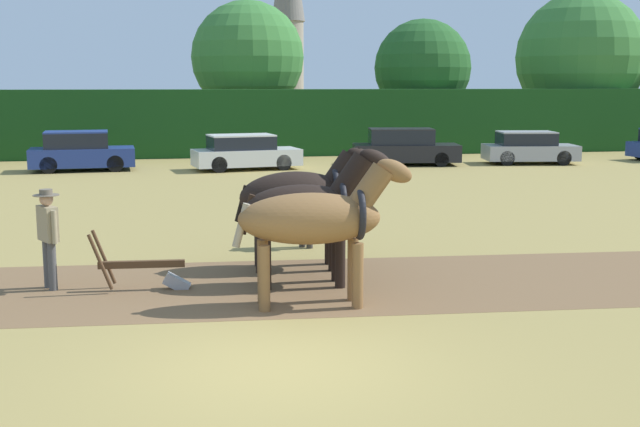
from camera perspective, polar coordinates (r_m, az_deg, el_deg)
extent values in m
plane|color=#998447|center=(10.24, -3.09, -10.78)|extent=(240.00, 240.00, 0.00)
cube|color=brown|center=(14.33, -17.74, -5.33)|extent=(27.27, 5.72, 0.01)
cube|color=#194719|center=(38.70, -8.52, 6.36)|extent=(79.06, 1.39, 3.19)
cylinder|color=#4C3823|center=(42.79, -5.09, 6.70)|extent=(0.44, 0.44, 3.19)
sphere|color=#387533|center=(42.77, -5.16, 11.00)|extent=(5.87, 5.87, 5.87)
cylinder|color=brown|center=(43.86, 7.23, 6.51)|extent=(0.44, 0.44, 2.87)
sphere|color=#235623|center=(43.81, 7.31, 10.24)|extent=(5.15, 5.15, 5.15)
cylinder|color=#423323|center=(47.64, 17.82, 6.40)|extent=(0.44, 0.44, 2.94)
sphere|color=#387533|center=(47.62, 18.03, 10.52)|extent=(7.11, 7.11, 7.11)
cylinder|color=gray|center=(77.77, -2.24, 10.11)|extent=(2.87, 2.87, 9.23)
ellipsoid|color=brown|center=(12.55, -0.75, -0.36)|extent=(2.30, 0.99, 0.81)
cylinder|color=brown|center=(13.05, 2.36, -3.96)|extent=(0.18, 0.18, 1.04)
cylinder|color=brown|center=(12.60, 2.69, -4.45)|extent=(0.18, 0.18, 1.04)
cylinder|color=brown|center=(12.91, -4.08, -4.13)|extent=(0.18, 0.18, 1.04)
cylinder|color=brown|center=(12.45, -3.98, -4.63)|extent=(0.18, 0.18, 1.04)
cylinder|color=brown|center=(12.62, 3.57, 1.77)|extent=(0.77, 0.43, 0.84)
ellipsoid|color=brown|center=(12.66, 5.32, 3.04)|extent=(0.69, 0.30, 0.54)
cube|color=gray|center=(12.63, 4.35, 2.56)|extent=(0.40, 0.10, 0.53)
cylinder|color=gray|center=(12.50, -5.62, -0.84)|extent=(0.30, 0.14, 0.71)
torus|color=black|center=(12.65, 2.80, -0.01)|extent=(0.16, 0.84, 0.84)
ellipsoid|color=black|center=(13.84, -1.30, 0.37)|extent=(2.02, 0.99, 0.83)
cylinder|color=black|center=(14.31, 1.18, -2.87)|extent=(0.18, 0.18, 1.00)
cylinder|color=black|center=(13.84, 1.45, -3.29)|extent=(0.18, 0.18, 1.00)
cylinder|color=black|center=(14.19, -3.96, -2.99)|extent=(0.18, 0.18, 1.00)
cylinder|color=black|center=(13.73, -3.86, -3.42)|extent=(0.18, 0.18, 1.00)
cylinder|color=black|center=(13.87, 2.14, 2.50)|extent=(0.84, 0.44, 0.93)
ellipsoid|color=black|center=(13.92, 3.97, 3.83)|extent=(0.69, 0.30, 0.54)
cube|color=black|center=(13.89, 2.96, 3.23)|extent=(0.45, 0.11, 0.60)
cylinder|color=black|center=(13.80, -5.18, -0.06)|extent=(0.30, 0.14, 0.71)
torus|color=black|center=(13.91, 1.53, 0.69)|extent=(0.16, 0.86, 0.85)
ellipsoid|color=black|center=(15.13, -1.77, 1.15)|extent=(2.17, 1.16, 0.98)
cylinder|color=black|center=(15.63, 0.66, -1.95)|extent=(0.18, 0.18, 0.93)
cylinder|color=black|center=(15.08, 0.94, -2.37)|extent=(0.18, 0.18, 0.93)
cylinder|color=black|center=(15.52, -4.36, -2.06)|extent=(0.18, 0.18, 0.93)
cylinder|color=black|center=(14.96, -4.27, -2.48)|extent=(0.18, 0.18, 0.93)
cylinder|color=black|center=(15.17, 1.60, 2.98)|extent=(0.82, 0.51, 0.85)
ellipsoid|color=black|center=(15.20, 2.98, 3.98)|extent=(0.69, 0.30, 0.54)
cube|color=black|center=(15.17, 2.22, 3.77)|extent=(0.38, 0.10, 0.50)
cylinder|color=black|center=(15.09, -5.55, 0.70)|extent=(0.30, 0.14, 0.71)
torus|color=black|center=(15.20, 1.00, 1.49)|extent=(0.17, 0.99, 0.99)
cube|color=#4C331E|center=(14.03, -12.57, -3.54)|extent=(1.46, 0.19, 0.12)
cube|color=#939399|center=(14.06, -10.15, -4.90)|extent=(0.49, 0.23, 0.39)
cylinder|color=#4C331E|center=(14.29, -15.12, -3.00)|extent=(0.40, 0.08, 0.96)
cylinder|color=#4C331E|center=(13.90, -15.36, -3.35)|extent=(0.40, 0.08, 0.96)
cylinder|color=#4C4C4C|center=(14.62, -18.81, -3.41)|extent=(0.14, 0.14, 0.85)
cylinder|color=#4C4C4C|center=(14.42, -18.49, -3.57)|extent=(0.14, 0.14, 0.85)
cube|color=tan|center=(14.39, -18.80, -0.68)|extent=(0.42, 0.53, 0.60)
sphere|color=tan|center=(14.32, -18.89, 0.97)|extent=(0.23, 0.23, 0.23)
cylinder|color=tan|center=(14.66, -19.20, -0.61)|extent=(0.09, 0.09, 0.56)
cylinder|color=tan|center=(14.12, -18.37, -0.93)|extent=(0.09, 0.09, 0.56)
cylinder|color=#665B4C|center=(14.31, -18.90, 1.24)|extent=(0.44, 0.44, 0.02)
cylinder|color=#665B4C|center=(14.31, -18.91, 1.44)|extent=(0.22, 0.22, 0.10)
cylinder|color=#38332D|center=(17.27, -1.27, -1.13)|extent=(0.14, 0.14, 0.78)
cylinder|color=#38332D|center=(17.14, -0.75, -1.21)|extent=(0.14, 0.14, 0.78)
cube|color=tan|center=(17.10, -1.02, 1.02)|extent=(0.45, 0.47, 0.55)
sphere|color=tan|center=(17.05, -1.02, 2.31)|extent=(0.21, 0.21, 0.21)
cylinder|color=tan|center=(17.27, -1.71, 1.03)|extent=(0.09, 0.09, 0.52)
cylinder|color=tan|center=(16.93, -0.31, 0.86)|extent=(0.09, 0.09, 0.52)
cube|color=navy|center=(33.69, -16.53, 3.87)|extent=(4.20, 2.13, 0.74)
cube|color=black|center=(33.64, -16.93, 5.00)|extent=(2.56, 1.82, 0.62)
cube|color=navy|center=(33.62, -16.96, 5.58)|extent=(2.56, 1.82, 0.06)
cylinder|color=black|center=(34.48, -14.38, 3.72)|extent=(0.68, 0.27, 0.66)
cylinder|color=black|center=(32.89, -14.36, 3.46)|extent=(0.68, 0.27, 0.66)
cylinder|color=black|center=(34.57, -18.57, 3.54)|extent=(0.68, 0.27, 0.66)
cylinder|color=black|center=(32.98, -18.75, 3.27)|extent=(0.68, 0.27, 0.66)
cube|color=silver|center=(32.88, -5.25, 4.01)|extent=(4.51, 2.49, 0.66)
cube|color=black|center=(32.78, -5.63, 5.04)|extent=(2.80, 2.03, 0.54)
cube|color=silver|center=(32.76, -5.63, 5.56)|extent=(2.80, 2.03, 0.06)
cylinder|color=black|center=(34.01, -3.41, 3.90)|extent=(0.67, 0.32, 0.64)
cylinder|color=black|center=(32.48, -2.62, 3.65)|extent=(0.67, 0.32, 0.64)
cylinder|color=black|center=(33.38, -7.79, 3.72)|extent=(0.67, 0.32, 0.64)
cylinder|color=black|center=(31.82, -7.20, 3.47)|extent=(0.67, 0.32, 0.64)
cube|color=black|center=(34.76, 6.13, 4.33)|extent=(4.71, 2.43, 0.73)
cube|color=black|center=(34.68, 5.78, 5.43)|extent=(2.91, 1.99, 0.62)
cube|color=black|center=(34.65, 5.79, 5.99)|extent=(2.91, 1.99, 0.06)
cylinder|color=black|center=(35.76, 8.18, 4.06)|extent=(0.64, 0.31, 0.62)
cylinder|color=black|center=(34.23, 8.63, 3.82)|extent=(0.64, 0.31, 0.62)
cylinder|color=black|center=(35.39, 3.71, 4.08)|extent=(0.64, 0.31, 0.62)
cylinder|color=black|center=(33.84, 3.96, 3.84)|extent=(0.64, 0.31, 0.62)
cube|color=#9E9EA8|center=(36.29, 14.72, 4.23)|extent=(4.16, 2.34, 0.65)
cube|color=black|center=(36.19, 14.45, 5.16)|extent=(2.58, 1.93, 0.53)
cube|color=#9E9EA8|center=(36.17, 14.47, 5.63)|extent=(2.58, 1.93, 0.06)
cylinder|color=black|center=(37.40, 16.17, 4.03)|extent=(0.66, 0.31, 0.64)
cylinder|color=black|center=(35.93, 16.93, 3.80)|extent=(0.66, 0.31, 0.64)
cylinder|color=black|center=(36.73, 12.53, 4.09)|extent=(0.66, 0.31, 0.64)
cylinder|color=black|center=(35.23, 13.15, 3.85)|extent=(0.66, 0.31, 0.64)
cylinder|color=black|center=(40.00, 21.82, 4.06)|extent=(0.67, 0.31, 0.65)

